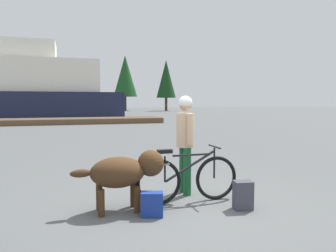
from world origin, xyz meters
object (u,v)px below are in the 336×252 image
at_px(backpack, 243,195).
at_px(ferry_boat, 4,90).
at_px(bicycle, 188,179).
at_px(dog, 125,172).
at_px(person_cyclist, 185,135).
at_px(handbag_pannier, 152,204).

bearing_deg(backpack, ferry_boat, 105.93).
distance_m(bicycle, dog, 1.08).
height_order(backpack, ferry_boat, ferry_boat).
bearing_deg(person_cyclist, ferry_boat, 105.45).
height_order(person_cyclist, ferry_boat, ferry_boat).
xyz_separation_m(bicycle, dog, (-1.05, -0.08, 0.21)).
distance_m(dog, handbag_pannier, 0.65).
bearing_deg(handbag_pannier, person_cyclist, 47.52).
distance_m(person_cyclist, dog, 1.40).
bearing_deg(handbag_pannier, ferry_boat, 103.47).
bearing_deg(ferry_boat, person_cyclist, -74.55).
bearing_deg(bicycle, handbag_pannier, -148.33).
bearing_deg(bicycle, dog, -175.64).
height_order(handbag_pannier, ferry_boat, ferry_boat).
xyz_separation_m(dog, ferry_boat, (-6.92, 29.90, 2.22)).
xyz_separation_m(dog, handbag_pannier, (0.33, -0.37, -0.43)).
bearing_deg(handbag_pannier, dog, 132.23).
relative_size(person_cyclist, dog, 1.25).
bearing_deg(ferry_boat, bicycle, -75.04).
height_order(bicycle, backpack, bicycle).
height_order(dog, backpack, dog).
bearing_deg(ferry_boat, handbag_pannier, -76.53).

